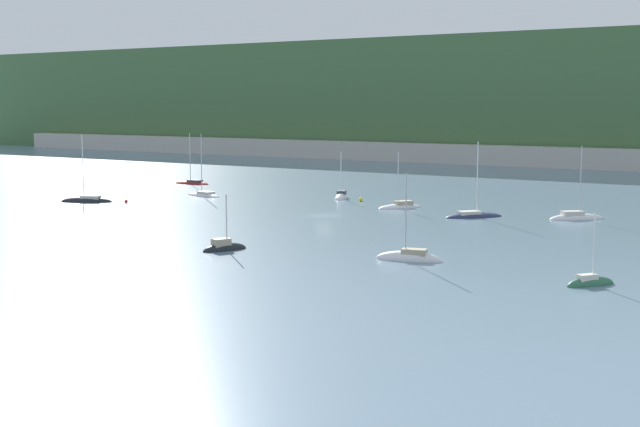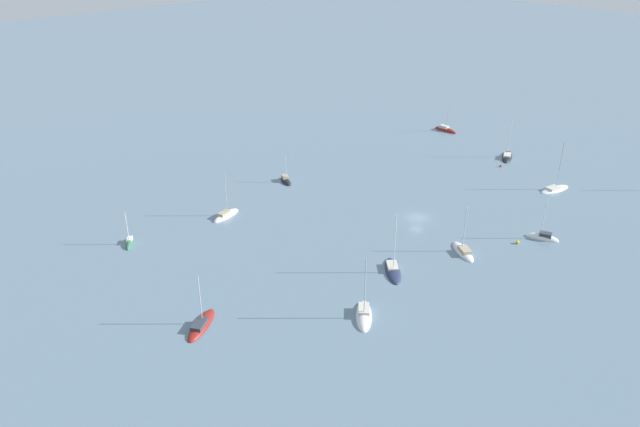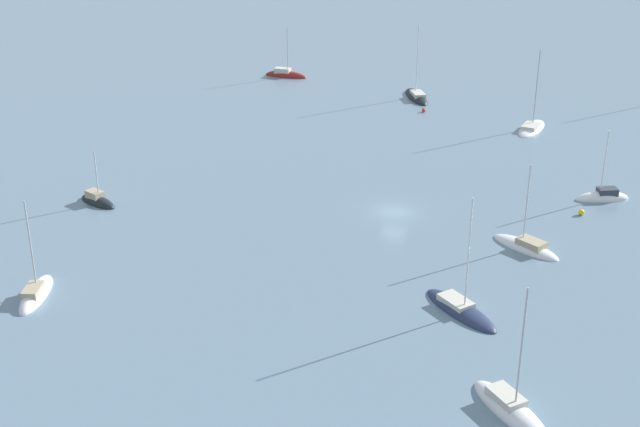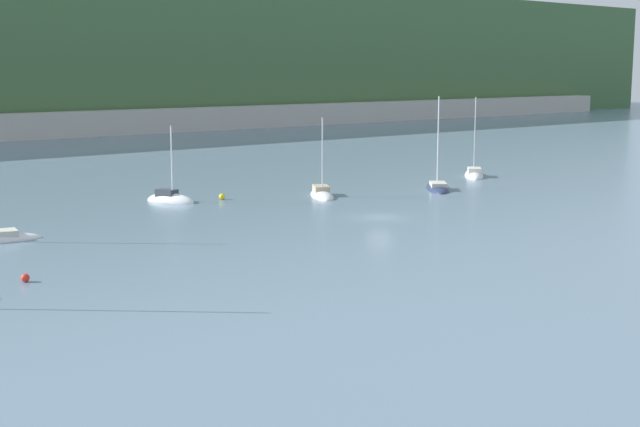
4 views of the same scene
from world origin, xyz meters
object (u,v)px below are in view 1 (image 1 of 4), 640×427
(sailboat_6, at_px, (400,207))
(sailboat_10, at_px, (204,195))
(sailboat_3, at_px, (409,259))
(mooring_buoy_0, at_px, (361,199))
(sailboat_8, at_px, (576,219))
(sailboat_9, at_px, (341,198))
(sailboat_1, at_px, (87,201))
(sailboat_11, at_px, (473,217))
(sailboat_0, at_px, (224,249))
(mooring_buoy_1, at_px, (126,201))
(sailboat_4, at_px, (590,284))
(sailboat_2, at_px, (192,184))

(sailboat_6, bearing_deg, sailboat_10, -54.59)
(sailboat_3, xyz_separation_m, mooring_buoy_0, (-32.00, 44.48, 0.22))
(sailboat_8, height_order, sailboat_9, sailboat_8)
(sailboat_8, bearing_deg, sailboat_1, 152.45)
(sailboat_11, bearing_deg, sailboat_0, -154.51)
(sailboat_11, distance_m, mooring_buoy_1, 55.37)
(mooring_buoy_0, bearing_deg, sailboat_0, -76.13)
(sailboat_4, height_order, sailboat_9, sailboat_9)
(sailboat_4, xyz_separation_m, sailboat_8, (-14.80, 43.72, 0.01))
(sailboat_6, bearing_deg, sailboat_0, 34.31)
(sailboat_0, height_order, sailboat_2, sailboat_2)
(sailboat_9, bearing_deg, mooring_buoy_1, -67.79)
(sailboat_1, height_order, sailboat_3, sailboat_1)
(sailboat_4, bearing_deg, sailboat_11, 71.89)
(sailboat_2, xyz_separation_m, mooring_buoy_0, (43.87, -8.82, 0.23))
(sailboat_8, height_order, sailboat_11, sailboat_11)
(sailboat_1, height_order, mooring_buoy_1, sailboat_1)
(mooring_buoy_0, bearing_deg, sailboat_4, -42.63)
(sailboat_2, relative_size, sailboat_4, 1.47)
(sailboat_10, distance_m, mooring_buoy_0, 27.99)
(sailboat_2, xyz_separation_m, sailboat_3, (75.87, -53.30, 0.01))
(sailboat_6, distance_m, sailboat_9, 16.28)
(sailboat_6, relative_size, mooring_buoy_1, 16.57)
(sailboat_9, bearing_deg, sailboat_8, 60.13)
(sailboat_4, height_order, sailboat_6, sailboat_6)
(sailboat_6, bearing_deg, sailboat_3, 60.28)
(sailboat_1, distance_m, sailboat_8, 76.01)
(sailboat_4, bearing_deg, sailboat_6, 80.37)
(sailboat_3, relative_size, mooring_buoy_0, 15.42)
(sailboat_10, bearing_deg, sailboat_2, -32.67)
(sailboat_1, bearing_deg, sailboat_0, 124.58)
(sailboat_9, relative_size, mooring_buoy_0, 13.82)
(sailboat_1, bearing_deg, sailboat_8, 168.18)
(sailboat_1, xyz_separation_m, sailboat_10, (9.56, 17.58, 0.00))
(sailboat_9, distance_m, sailboat_10, 23.91)
(sailboat_6, distance_m, sailboat_11, 14.38)
(sailboat_1, bearing_deg, mooring_buoy_0, -173.99)
(mooring_buoy_1, bearing_deg, sailboat_6, 24.32)
(sailboat_3, bearing_deg, mooring_buoy_0, -69.02)
(sailboat_4, distance_m, mooring_buoy_1, 84.73)
(sailboat_11, bearing_deg, sailboat_1, 145.86)
(sailboat_11, distance_m, mooring_buoy_0, 25.14)
(mooring_buoy_0, bearing_deg, sailboat_2, 168.64)
(sailboat_9, bearing_deg, sailboat_4, 26.35)
(sailboat_6, distance_m, sailboat_10, 36.82)
(sailboat_1, relative_size, sailboat_8, 1.07)
(sailboat_4, bearing_deg, sailboat_3, 118.46)
(sailboat_9, xyz_separation_m, sailboat_11, (28.57, -10.93, -0.02))
(sailboat_6, bearing_deg, sailboat_8, 124.13)
(sailboat_3, bearing_deg, sailboat_6, -75.53)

